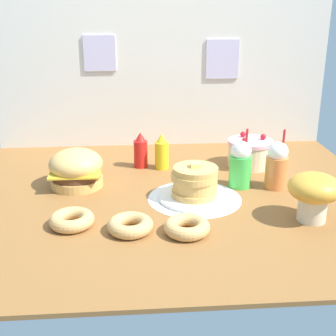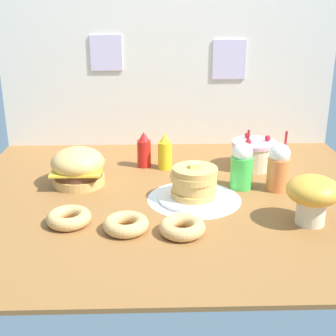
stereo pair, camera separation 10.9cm
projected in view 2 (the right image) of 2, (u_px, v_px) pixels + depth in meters
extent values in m
cube|color=brown|center=(174.00, 198.00, 2.45)|extent=(2.26, 1.87, 0.02)
cube|color=silver|center=(168.00, 74.00, 3.15)|extent=(2.26, 0.03, 0.99)
cube|color=silver|center=(106.00, 53.00, 3.07)|extent=(0.21, 0.01, 0.23)
cube|color=silver|center=(229.00, 59.00, 3.10)|extent=(0.22, 0.01, 0.26)
cylinder|color=white|center=(194.00, 199.00, 2.40)|extent=(0.49, 0.49, 0.00)
cylinder|color=#DBA859|center=(79.00, 180.00, 2.59)|extent=(0.29, 0.29, 0.05)
cylinder|color=#59331E|center=(78.00, 173.00, 2.58)|extent=(0.26, 0.26, 0.04)
cube|color=yellow|center=(78.00, 168.00, 2.57)|extent=(0.27, 0.27, 0.01)
ellipsoid|color=#E5B260|center=(78.00, 162.00, 2.56)|extent=(0.29, 0.29, 0.17)
cylinder|color=white|center=(194.00, 197.00, 2.40)|extent=(0.38, 0.38, 0.02)
cylinder|color=#E0AD5B|center=(194.00, 193.00, 2.39)|extent=(0.24, 0.24, 0.03)
cylinder|color=#E0AD5B|center=(195.00, 187.00, 2.38)|extent=(0.23, 0.23, 0.03)
cylinder|color=#E0AD5B|center=(195.00, 182.00, 2.37)|extent=(0.23, 0.23, 0.03)
cylinder|color=#E0AD5B|center=(194.00, 176.00, 2.36)|extent=(0.24, 0.24, 0.03)
cylinder|color=#E0AD5B|center=(195.00, 171.00, 2.35)|extent=(0.23, 0.23, 0.03)
cube|color=#F7E072|center=(195.00, 165.00, 2.34)|extent=(0.05, 0.05, 0.02)
cylinder|color=beige|center=(254.00, 156.00, 2.83)|extent=(0.27, 0.27, 0.14)
cylinder|color=#F2B2C6|center=(255.00, 143.00, 2.80)|extent=(0.28, 0.28, 0.02)
sphere|color=red|center=(268.00, 138.00, 2.81)|extent=(0.04, 0.04, 0.04)
sphere|color=red|center=(247.00, 135.00, 2.86)|extent=(0.04, 0.04, 0.04)
sphere|color=red|center=(248.00, 142.00, 2.74)|extent=(0.04, 0.04, 0.04)
cylinder|color=red|center=(144.00, 154.00, 2.84)|extent=(0.08, 0.08, 0.17)
cone|color=red|center=(144.00, 136.00, 2.81)|extent=(0.07, 0.07, 0.06)
cylinder|color=yellow|center=(165.00, 155.00, 2.81)|extent=(0.08, 0.08, 0.17)
cone|color=yellow|center=(165.00, 138.00, 2.78)|extent=(0.07, 0.07, 0.06)
cylinder|color=green|center=(241.00, 173.00, 2.52)|extent=(0.12, 0.12, 0.18)
sphere|color=white|center=(243.00, 152.00, 2.48)|extent=(0.11, 0.11, 0.11)
cylinder|color=red|center=(248.00, 145.00, 2.47)|extent=(0.01, 0.03, 0.18)
cylinder|color=orange|center=(278.00, 174.00, 2.50)|extent=(0.12, 0.12, 0.18)
sphere|color=white|center=(280.00, 153.00, 2.46)|extent=(0.11, 0.11, 0.11)
cylinder|color=red|center=(285.00, 147.00, 2.44)|extent=(0.01, 0.03, 0.18)
torus|color=tan|center=(69.00, 218.00, 2.13)|extent=(0.21, 0.21, 0.06)
torus|color=pink|center=(69.00, 217.00, 2.13)|extent=(0.20, 0.20, 0.05)
torus|color=tan|center=(126.00, 224.00, 2.07)|extent=(0.21, 0.21, 0.06)
torus|color=#F2E5C6|center=(126.00, 223.00, 2.07)|extent=(0.20, 0.20, 0.05)
torus|color=tan|center=(182.00, 227.00, 2.04)|extent=(0.21, 0.21, 0.06)
torus|color=#D89ED8|center=(182.00, 226.00, 2.04)|extent=(0.20, 0.20, 0.05)
cylinder|color=beige|center=(311.00, 212.00, 2.13)|extent=(0.13, 0.13, 0.11)
ellipsoid|color=gold|center=(313.00, 190.00, 2.09)|extent=(0.24, 0.24, 0.13)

